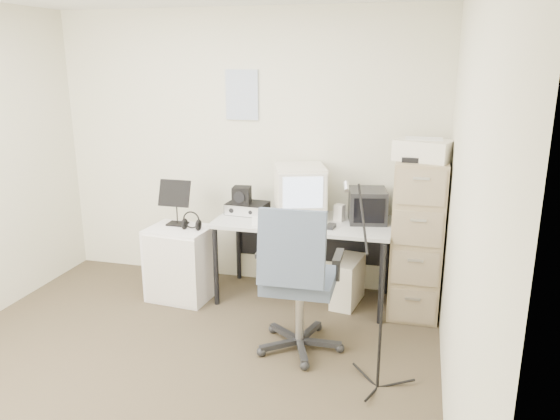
% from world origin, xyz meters
% --- Properties ---
extents(floor, '(3.60, 3.60, 0.01)m').
position_xyz_m(floor, '(0.00, 0.00, -0.01)').
color(floor, '#433C29').
rests_on(floor, ground).
extents(wall_back, '(3.60, 0.02, 2.50)m').
position_xyz_m(wall_back, '(0.00, 1.80, 1.25)').
color(wall_back, beige).
rests_on(wall_back, ground).
extents(wall_right, '(0.02, 3.60, 2.50)m').
position_xyz_m(wall_right, '(1.80, 0.00, 1.25)').
color(wall_right, beige).
rests_on(wall_right, ground).
extents(wall_calendar, '(0.30, 0.02, 0.44)m').
position_xyz_m(wall_calendar, '(-0.02, 1.79, 1.75)').
color(wall_calendar, white).
rests_on(wall_calendar, wall_back).
extents(filing_cabinet, '(0.40, 0.60, 1.30)m').
position_xyz_m(filing_cabinet, '(1.58, 1.48, 0.65)').
color(filing_cabinet, '#948062').
rests_on(filing_cabinet, floor).
extents(printer, '(0.48, 0.39, 0.16)m').
position_xyz_m(printer, '(1.58, 1.41, 1.38)').
color(printer, beige).
rests_on(printer, filing_cabinet).
extents(desk, '(1.50, 0.70, 0.73)m').
position_xyz_m(desk, '(0.63, 1.45, 0.36)').
color(desk, beige).
rests_on(desk, floor).
extents(crt_monitor, '(0.53, 0.55, 0.46)m').
position_xyz_m(crt_monitor, '(0.58, 1.51, 0.96)').
color(crt_monitor, beige).
rests_on(crt_monitor, desk).
extents(crt_tv, '(0.36, 0.38, 0.28)m').
position_xyz_m(crt_tv, '(1.16, 1.55, 0.87)').
color(crt_tv, black).
rests_on(crt_tv, desk).
extents(desk_speaker, '(0.09, 0.09, 0.14)m').
position_xyz_m(desk_speaker, '(0.93, 1.51, 0.80)').
color(desk_speaker, beige).
rests_on(desk_speaker, desk).
extents(keyboard, '(0.41, 0.16, 0.02)m').
position_xyz_m(keyboard, '(0.65, 1.22, 0.74)').
color(keyboard, beige).
rests_on(keyboard, desk).
extents(mouse, '(0.08, 0.11, 0.03)m').
position_xyz_m(mouse, '(0.89, 1.28, 0.75)').
color(mouse, black).
rests_on(mouse, desk).
extents(radio_receiver, '(0.37, 0.28, 0.10)m').
position_xyz_m(radio_receiver, '(0.10, 1.53, 0.78)').
color(radio_receiver, black).
rests_on(radio_receiver, desk).
extents(radio_speaker, '(0.17, 0.16, 0.15)m').
position_xyz_m(radio_speaker, '(0.06, 1.48, 0.91)').
color(radio_speaker, black).
rests_on(radio_speaker, radio_receiver).
extents(papers, '(0.31, 0.36, 0.02)m').
position_xyz_m(papers, '(0.33, 1.30, 0.74)').
color(papers, white).
rests_on(papers, desk).
extents(pc_tower, '(0.26, 0.46, 0.41)m').
position_xyz_m(pc_tower, '(1.02, 1.46, 0.20)').
color(pc_tower, beige).
rests_on(pc_tower, floor).
extents(office_chair, '(0.67, 0.67, 1.12)m').
position_xyz_m(office_chair, '(0.79, 0.60, 0.56)').
color(office_chair, '#495264').
rests_on(office_chair, floor).
extents(side_cart, '(0.56, 0.46, 0.65)m').
position_xyz_m(side_cart, '(-0.42, 1.21, 0.32)').
color(side_cart, silver).
rests_on(side_cart, floor).
extents(music_stand, '(0.31, 0.20, 0.41)m').
position_xyz_m(music_stand, '(-0.48, 1.29, 0.86)').
color(music_stand, black).
rests_on(music_stand, side_cart).
extents(headphones, '(0.17, 0.17, 0.03)m').
position_xyz_m(headphones, '(-0.30, 1.20, 0.70)').
color(headphones, black).
rests_on(headphones, side_cart).
extents(mic_stand, '(0.02, 0.02, 1.28)m').
position_xyz_m(mic_stand, '(1.39, 0.25, 0.64)').
color(mic_stand, black).
rests_on(mic_stand, floor).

